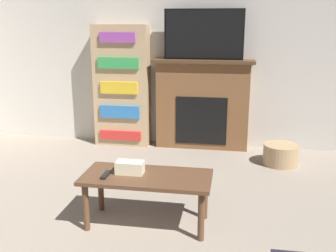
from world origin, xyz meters
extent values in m
cube|color=beige|center=(0.00, 4.66, 1.35)|extent=(6.90, 0.06, 2.70)
cube|color=brown|center=(0.17, 4.52, 0.55)|extent=(1.17, 0.22, 1.10)
cube|color=black|center=(0.17, 4.41, 0.38)|extent=(0.64, 0.01, 0.61)
cube|color=#4C331E|center=(0.17, 4.50, 1.12)|extent=(1.27, 0.28, 0.04)
cube|color=black|center=(0.17, 4.50, 1.44)|extent=(0.97, 0.03, 0.61)
cube|color=black|center=(0.17, 4.49, 1.44)|extent=(0.94, 0.01, 0.57)
cube|color=brown|center=(-0.09, 2.42, 0.41)|extent=(1.02, 0.47, 0.03)
cylinder|color=brown|center=(-0.54, 2.25, 0.20)|extent=(0.05, 0.05, 0.39)
cylinder|color=brown|center=(0.37, 2.25, 0.20)|extent=(0.05, 0.05, 0.39)
cylinder|color=brown|center=(-0.54, 2.60, 0.20)|extent=(0.05, 0.05, 0.39)
cylinder|color=brown|center=(0.37, 2.60, 0.20)|extent=(0.05, 0.05, 0.39)
cube|color=beige|center=(-0.23, 2.44, 0.47)|extent=(0.22, 0.12, 0.10)
cube|color=black|center=(-0.40, 2.35, 0.43)|extent=(0.04, 0.15, 0.02)
cube|color=tan|center=(-0.88, 4.50, 0.78)|extent=(0.71, 0.26, 1.57)
cube|color=red|center=(-0.88, 4.36, 0.16)|extent=(0.55, 0.03, 0.12)
cube|color=#2D70B7|center=(-0.88, 4.36, 0.47)|extent=(0.52, 0.03, 0.16)
cube|color=gold|center=(-0.88, 4.36, 0.78)|extent=(0.48, 0.03, 0.15)
cube|color=green|center=(-0.88, 4.36, 1.10)|extent=(0.53, 0.03, 0.14)
cube|color=purple|center=(-0.88, 4.36, 1.41)|extent=(0.46, 0.03, 0.13)
cylinder|color=tan|center=(1.13, 4.03, 0.12)|extent=(0.39, 0.39, 0.24)
camera|label=1|loc=(0.57, -0.40, 1.60)|focal=42.00mm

